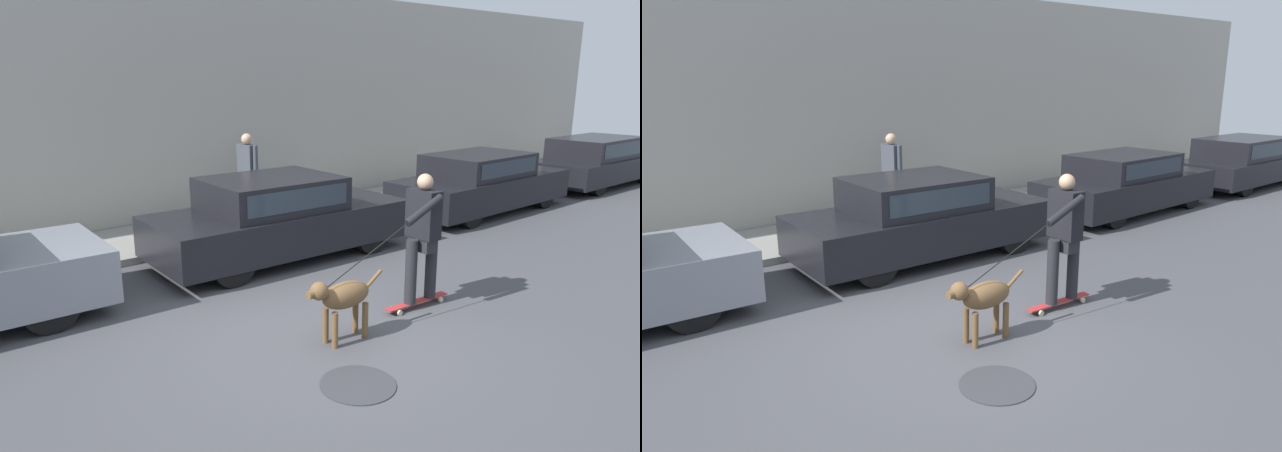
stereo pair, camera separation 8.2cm
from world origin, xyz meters
The scene contains 10 objects.
ground_plane centered at (0.00, 0.00, 0.00)m, with size 36.00×36.00×0.00m, color #47474C.
back_wall centered at (0.00, 6.01, 2.35)m, with size 32.00×0.30×4.70m.
sidewalk_curb centered at (0.00, 4.83, 0.06)m, with size 30.00×2.02×0.12m.
parked_car_1 centered at (1.29, 2.78, 0.65)m, with size 4.27×1.78×1.34m.
parked_car_2 centered at (6.63, 2.78, 0.63)m, with size 4.53×1.85×1.29m.
parked_car_3 centered at (11.73, 2.78, 0.65)m, with size 4.58×1.81×1.32m.
dog centered at (0.10, -0.25, 0.52)m, with size 1.07×0.30×0.78m.
skateboarder centered at (1.53, -0.10, 0.99)m, with size 2.24×0.61×1.74m.
pedestrian_with_bag centered at (2.05, 4.98, 1.07)m, with size 0.26×0.71×1.70m.
manhole_cover centered at (-0.40, -1.07, 0.01)m, with size 0.74×0.74×0.01m.
Camera 2 is at (-3.66, -4.78, 2.88)m, focal length 32.00 mm.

